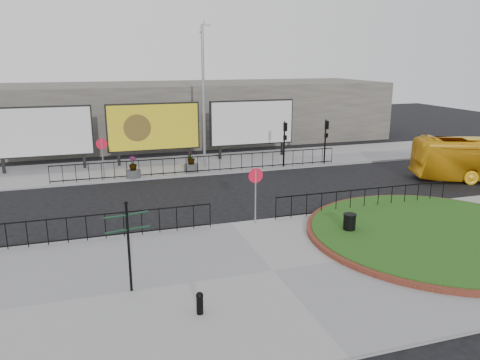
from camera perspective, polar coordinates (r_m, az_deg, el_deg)
name	(u,v)px	position (r m, az deg, el deg)	size (l,w,h in m)	color
ground	(231,225)	(20.64, -1.14, -5.53)	(90.00, 90.00, 0.00)	black
pavement_near	(273,272)	(16.27, 4.03, -11.13)	(30.00, 10.00, 0.12)	gray
pavement_far	(180,166)	(31.85, -7.36, 1.75)	(44.00, 6.00, 0.12)	gray
brick_edge	(435,233)	(20.73, 22.70, -6.01)	(10.40, 10.40, 0.18)	maroon
grass_lawn	(435,233)	(20.73, 22.70, -5.96)	(10.00, 10.00, 0.22)	#144612
railing_near_left	(86,228)	(19.38, -18.21, -5.57)	(10.00, 0.10, 1.10)	black
railing_near_right	(364,199)	(22.81, 14.93, -2.28)	(9.00, 0.10, 1.10)	black
railing_far	(203,164)	(29.34, -4.50, 1.93)	(18.00, 0.10, 1.10)	black
speed_sign_far	(102,150)	(28.45, -16.46, 3.53)	(0.64, 0.07, 2.47)	gray
speed_sign_near	(256,184)	(20.00, 1.91, -0.44)	(0.64, 0.07, 2.47)	gray
billboard_left	(41,132)	(31.99, -23.05, 5.39)	(6.20, 0.31, 4.10)	black
billboard_mid	(154,127)	(32.11, -10.48, 6.35)	(6.20, 0.31, 4.10)	black
billboard_right	(252,123)	(33.71, 1.47, 6.98)	(6.20, 0.31, 4.10)	black
lamp_post	(203,95)	(30.47, -4.47, 10.32)	(0.74, 0.18, 9.23)	gray
signal_pole_a	(285,137)	(30.80, 5.47, 5.23)	(0.22, 0.26, 3.00)	black
signal_pole_b	(326,135)	(32.09, 10.42, 5.44)	(0.22, 0.26, 3.00)	black
building_backdrop	(157,113)	(41.19, -10.08, 8.03)	(40.00, 10.00, 5.00)	slate
fingerpost_sign	(128,238)	(14.59, -13.48, -6.85)	(1.37, 0.45, 2.92)	black
bollard	(200,302)	(13.63, -4.93, -14.59)	(0.22, 0.22, 0.67)	black
litter_bin	(349,224)	(19.64, 13.19, -5.26)	(0.53, 0.53, 0.88)	black
planter_a	(133,170)	(28.80, -12.88, 1.18)	(0.88, 0.88, 1.31)	#4C4C4F
planter_b	(191,164)	(29.81, -5.97, 1.91)	(0.90, 0.90, 1.31)	#4C4C4F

